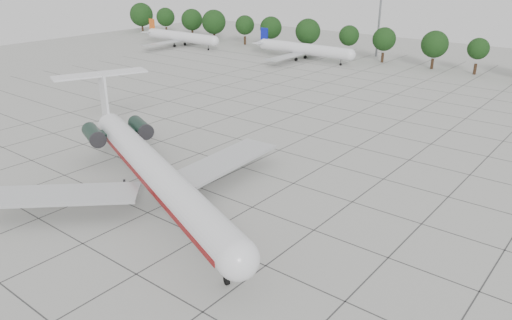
# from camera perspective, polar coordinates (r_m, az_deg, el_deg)

# --- Properties ---
(ground) EXTENTS (260.00, 260.00, 0.00)m
(ground) POSITION_cam_1_polar(r_m,az_deg,el_deg) (55.03, -0.44, -5.42)
(ground) COLOR #A8A7A0
(ground) RESTS_ON ground
(apron_joints) EXTENTS (170.00, 170.00, 0.02)m
(apron_joints) POSITION_cam_1_polar(r_m,az_deg,el_deg) (66.25, 7.74, -0.67)
(apron_joints) COLOR #383838
(apron_joints) RESTS_ON ground
(main_airliner) EXTENTS (43.78, 33.09, 10.63)m
(main_airliner) POSITION_cam_1_polar(r_m,az_deg,el_deg) (57.45, -12.16, -0.59)
(main_airliner) COLOR silver
(main_airliner) RESTS_ON ground
(bg_airliner_a) EXTENTS (28.24, 27.20, 7.40)m
(bg_airliner_a) POSITION_cam_1_polar(r_m,az_deg,el_deg) (159.38, -8.56, 13.74)
(bg_airliner_a) COLOR silver
(bg_airliner_a) RESTS_ON ground
(bg_airliner_b) EXTENTS (28.24, 27.20, 7.40)m
(bg_airliner_b) POSITION_cam_1_polar(r_m,az_deg,el_deg) (136.32, 5.45, 12.49)
(bg_airliner_b) COLOR silver
(bg_airliner_b) RESTS_ON ground
(tree_line) EXTENTS (249.86, 8.44, 10.22)m
(tree_line) POSITION_cam_1_polar(r_m,az_deg,el_deg) (131.47, 19.75, 12.34)
(tree_line) COLOR #332114
(tree_line) RESTS_ON ground
(floodlight_mast) EXTENTS (1.60, 1.60, 25.45)m
(floodlight_mast) POSITION_cam_1_polar(r_m,az_deg,el_deg) (143.83, 14.07, 17.03)
(floodlight_mast) COLOR slate
(floodlight_mast) RESTS_ON ground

